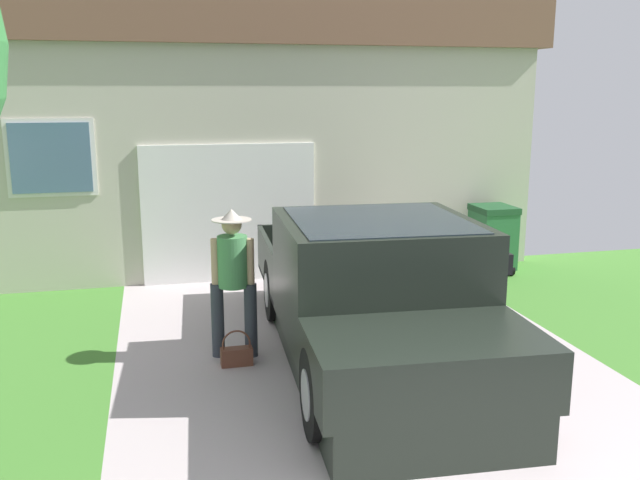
# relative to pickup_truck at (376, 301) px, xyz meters

# --- Properties ---
(pickup_truck) EXTENTS (2.28, 5.26, 1.63)m
(pickup_truck) POSITION_rel_pickup_truck_xyz_m (0.00, 0.00, 0.00)
(pickup_truck) COLOR black
(pickup_truck) RESTS_ON ground
(person_with_hat) EXTENTS (0.50, 0.43, 1.68)m
(person_with_hat) POSITION_rel_pickup_truck_xyz_m (-1.44, 0.64, 0.25)
(person_with_hat) COLOR #333842
(person_with_hat) RESTS_ON ground
(handbag) EXTENTS (0.34, 0.14, 0.40)m
(handbag) POSITION_rel_pickup_truck_xyz_m (-1.46, 0.36, -0.60)
(handbag) COLOR brown
(handbag) RESTS_ON ground
(house_with_garage) EXTENTS (10.42, 6.97, 4.47)m
(house_with_garage) POSITION_rel_pickup_truck_xyz_m (-1.01, 7.19, 1.54)
(house_with_garage) COLOR #BDB9A4
(house_with_garage) RESTS_ON ground
(wheeled_trash_bin) EXTENTS (0.60, 0.72, 1.10)m
(wheeled_trash_bin) POSITION_rel_pickup_truck_xyz_m (3.08, 3.31, -0.13)
(wheeled_trash_bin) COLOR #286B38
(wheeled_trash_bin) RESTS_ON ground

